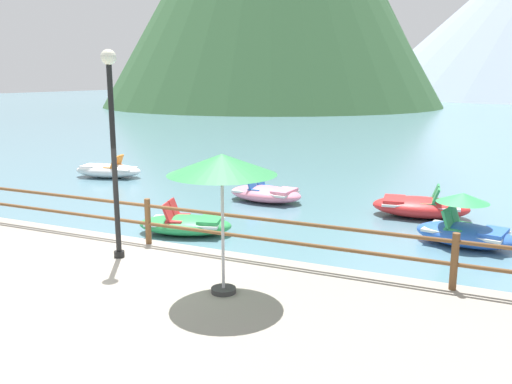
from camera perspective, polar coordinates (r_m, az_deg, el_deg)
name	(u,v)px	position (r m, az deg, el deg)	size (l,w,h in m)	color
ground_plane	(419,123)	(47.91, 16.80, 6.99)	(200.00, 200.00, 0.00)	slate
dock_railing	(148,216)	(11.34, -11.31, -2.51)	(23.92, 0.12, 0.95)	brown
lamp_post	(113,135)	(10.29, -14.82, 5.81)	(0.28, 0.28, 3.86)	black
beach_umbrella	(222,166)	(8.28, -3.60, 2.71)	(1.70, 1.70, 2.24)	#B2B2B7
pedal_boat_0	(420,206)	(15.60, 16.84, -1.46)	(2.74, 1.70, 0.87)	red
pedal_boat_1	(186,224)	(13.42, -7.39, -3.37)	(2.55, 1.77, 0.81)	green
pedal_boat_2	(266,193)	(16.75, 1.04, -0.14)	(2.48, 1.51, 0.83)	pink
pedal_boat_3	(108,170)	(21.53, -15.29, 2.22)	(2.79, 1.73, 0.85)	white
pedal_boat_4	(465,228)	(13.27, 21.13, -3.58)	(2.42, 1.65, 1.21)	blue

